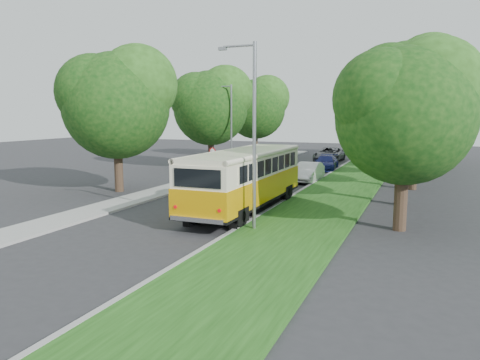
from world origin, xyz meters
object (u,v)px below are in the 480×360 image
at_px(car_white, 308,172).
at_px(car_grey, 329,154).
at_px(lamppost_near, 252,130).
at_px(car_silver, 283,174).
at_px(lamppost_far, 230,125).
at_px(car_blue, 326,163).
at_px(vintage_bus, 245,181).

relative_size(car_white, car_grey, 0.80).
bearing_deg(lamppost_near, car_white, 94.71).
bearing_deg(car_silver, lamppost_near, -86.44).
xyz_separation_m(lamppost_near, car_white, (-1.28, 15.50, -3.65)).
distance_m(lamppost_far, car_blue, 9.34).
height_order(lamppost_near, car_white, lamppost_near).
distance_m(car_silver, car_grey, 17.16).
xyz_separation_m(vintage_bus, car_grey, (-1.01, 27.28, -0.86)).
bearing_deg(car_white, car_grey, 96.28).
bearing_deg(lamppost_near, car_silver, 101.31).
bearing_deg(vintage_bus, lamppost_far, 116.23).
height_order(lamppost_near, lamppost_far, lamppost_near).
distance_m(car_silver, car_blue, 9.27).
distance_m(vintage_bus, car_silver, 10.21).
height_order(lamppost_near, car_silver, lamppost_near).
distance_m(lamppost_near, car_silver, 14.62).
distance_m(lamppost_far, vintage_bus, 16.56).
xyz_separation_m(lamppost_far, car_blue, (7.39, 4.56, -3.45)).
bearing_deg(lamppost_far, lamppost_near, -64.29).
distance_m(car_white, car_grey, 15.61).
bearing_deg(vintage_bus, car_blue, 89.65).
distance_m(lamppost_far, car_silver, 8.40).
bearing_deg(lamppost_far, car_white, -21.46).
bearing_deg(lamppost_far, vintage_bus, -64.22).
xyz_separation_m(vintage_bus, car_white, (0.51, 11.74, -0.90)).
bearing_deg(car_white, vintage_bus, -91.80).
xyz_separation_m(lamppost_near, car_grey, (-2.80, 31.04, -3.61)).
xyz_separation_m(car_silver, car_blue, (1.26, 9.18, -0.04)).
height_order(lamppost_far, car_silver, lamppost_far).
height_order(lamppost_near, car_grey, lamppost_near).
bearing_deg(car_grey, vintage_bus, -85.10).
distance_m(lamppost_near, car_grey, 31.37).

